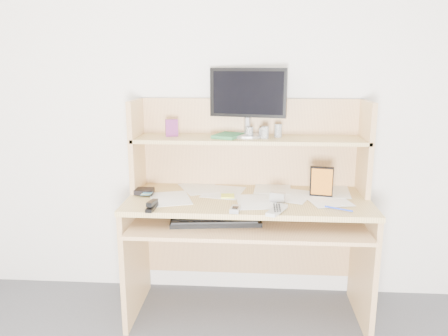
# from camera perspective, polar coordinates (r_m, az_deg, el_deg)

# --- Properties ---
(back_wall) EXTENTS (3.60, 0.04, 2.50)m
(back_wall) POSITION_cam_1_polar(r_m,az_deg,el_deg) (2.77, 3.39, 8.05)
(back_wall) COLOR silver
(back_wall) RESTS_ON floor
(desk) EXTENTS (1.40, 0.70, 1.30)m
(desk) POSITION_cam_1_polar(r_m,az_deg,el_deg) (2.64, 3.18, -4.51)
(desk) COLOR tan
(desk) RESTS_ON floor
(paper_clutter) EXTENTS (1.32, 0.54, 0.01)m
(paper_clutter) POSITION_cam_1_polar(r_m,az_deg,el_deg) (2.55, 3.17, -3.81)
(paper_clutter) COLOR white
(paper_clutter) RESTS_ON desk
(keyboard) EXTENTS (0.51, 0.23, 0.03)m
(keyboard) POSITION_cam_1_polar(r_m,az_deg,el_deg) (2.43, -1.10, -6.80)
(keyboard) COLOR black
(keyboard) RESTS_ON desk
(tv_remote) EXTENTS (0.12, 0.19, 0.02)m
(tv_remote) POSITION_cam_1_polar(r_m,az_deg,el_deg) (2.30, 6.93, -5.48)
(tv_remote) COLOR #ADAEA8
(tv_remote) RESTS_ON paper_clutter
(flip_phone) EXTENTS (0.06, 0.10, 0.02)m
(flip_phone) POSITION_cam_1_polar(r_m,az_deg,el_deg) (2.30, 1.49, -5.30)
(flip_phone) COLOR #B4B4B6
(flip_phone) RESTS_ON paper_clutter
(stapler) EXTENTS (0.04, 0.14, 0.04)m
(stapler) POSITION_cam_1_polar(r_m,az_deg,el_deg) (2.36, -9.42, -4.76)
(stapler) COLOR black
(stapler) RESTS_ON paper_clutter
(wallet) EXTENTS (0.11, 0.09, 0.03)m
(wallet) POSITION_cam_1_polar(r_m,az_deg,el_deg) (2.65, -10.38, -2.98)
(wallet) COLOR black
(wallet) RESTS_ON paper_clutter
(sticky_note_pad) EXTENTS (0.08, 0.08, 0.01)m
(sticky_note_pad) POSITION_cam_1_polar(r_m,az_deg,el_deg) (2.56, 0.48, -3.69)
(sticky_note_pad) COLOR yellow
(sticky_note_pad) RESTS_ON desk
(digital_camera) EXTENTS (0.09, 0.06, 0.05)m
(digital_camera) POSITION_cam_1_polar(r_m,az_deg,el_deg) (2.47, 6.99, -3.78)
(digital_camera) COLOR #ADAEB0
(digital_camera) RESTS_ON paper_clutter
(game_case) EXTENTS (0.13, 0.04, 0.19)m
(game_case) POSITION_cam_1_polar(r_m,az_deg,el_deg) (2.57, 12.62, -1.75)
(game_case) COLOR black
(game_case) RESTS_ON paper_clutter
(blue_pen) EXTENTS (0.14, 0.08, 0.01)m
(blue_pen) POSITION_cam_1_polar(r_m,az_deg,el_deg) (2.40, 14.75, -5.17)
(blue_pen) COLOR #1A35C5
(blue_pen) RESTS_ON paper_clutter
(card_box) EXTENTS (0.08, 0.04, 0.10)m
(card_box) POSITION_cam_1_polar(r_m,az_deg,el_deg) (2.66, -6.84, 5.21)
(card_box) COLOR maroon
(card_box) RESTS_ON desk
(shelf_book) EXTENTS (0.20, 0.23, 0.02)m
(shelf_book) POSITION_cam_1_polar(r_m,az_deg,el_deg) (2.62, 0.54, 4.25)
(shelf_book) COLOR #317B4A
(shelf_book) RESTS_ON desk
(chip_stack_a) EXTENTS (0.05, 0.05, 0.06)m
(chip_stack_a) POSITION_cam_1_polar(r_m,az_deg,el_deg) (2.61, 3.34, 4.69)
(chip_stack_a) COLOR black
(chip_stack_a) RESTS_ON desk
(chip_stack_b) EXTENTS (0.06, 0.06, 0.07)m
(chip_stack_b) POSITION_cam_1_polar(r_m,az_deg,el_deg) (2.57, 5.36, 4.63)
(chip_stack_b) COLOR white
(chip_stack_b) RESTS_ON desk
(chip_stack_c) EXTENTS (0.05, 0.05, 0.05)m
(chip_stack_c) POSITION_cam_1_polar(r_m,az_deg,el_deg) (2.65, 5.02, 4.69)
(chip_stack_c) COLOR black
(chip_stack_c) RESTS_ON desk
(chip_stack_d) EXTENTS (0.06, 0.06, 0.08)m
(chip_stack_d) POSITION_cam_1_polar(r_m,az_deg,el_deg) (2.63, 7.08, 4.86)
(chip_stack_d) COLOR white
(chip_stack_d) RESTS_ON desk
(monitor) EXTENTS (0.46, 0.23, 0.41)m
(monitor) POSITION_cam_1_polar(r_m,az_deg,el_deg) (2.66, 3.12, 8.86)
(monitor) COLOR #B0B0B5
(monitor) RESTS_ON desk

